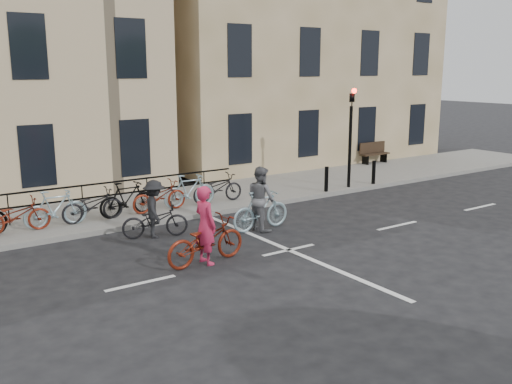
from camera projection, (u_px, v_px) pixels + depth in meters
ground at (289, 250)px, 14.39m from camera, size 120.00×120.00×0.00m
sidewalk at (59, 220)px, 16.98m from camera, size 46.00×4.00×0.15m
building_east at (273, 34)px, 28.53m from camera, size 14.00×10.00×12.00m
traffic_light at (351, 125)px, 20.80m from camera, size 0.18×0.30×3.90m
bollard_east at (326, 179)px, 20.46m from camera, size 0.14×0.14×0.90m
bollard_west at (374, 172)px, 21.79m from camera, size 0.14×0.14×0.90m
bench at (374, 152)px, 26.57m from camera, size 1.60×0.41×0.97m
parked_bikes at (92, 204)px, 16.48m from camera, size 10.40×1.23×1.05m
cyclist_pink at (206, 237)px, 13.31m from camera, size 2.15×0.91×1.86m
cyclist_grey at (261, 204)px, 16.08m from camera, size 1.90×0.90×1.82m
cyclist_dark at (155, 215)px, 15.38m from camera, size 1.88×1.15×1.58m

